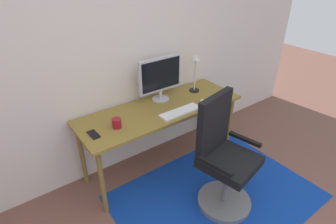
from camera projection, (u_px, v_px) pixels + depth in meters
wall_back at (90, 52)px, 2.43m from camera, size 6.00×0.10×2.60m
area_rug at (216, 196)px, 2.66m from camera, size 1.86×1.35×0.01m
desk at (161, 114)px, 2.76m from camera, size 1.70×0.59×0.73m
monitor at (160, 76)px, 2.75m from camera, size 0.49×0.18×0.46m
keyboard at (181, 112)px, 2.63m from camera, size 0.43×0.13×0.02m
computer_mouse at (204, 102)px, 2.80m from camera, size 0.06×0.10×0.03m
coffee_cup at (117, 123)px, 2.39m from camera, size 0.08×0.08×0.09m
cell_phone at (94, 134)px, 2.30m from camera, size 0.07×0.14×0.01m
desk_lamp at (195, 66)px, 2.92m from camera, size 0.11×0.11×0.43m
office_chair at (223, 163)px, 2.40m from camera, size 0.57×0.52×1.08m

